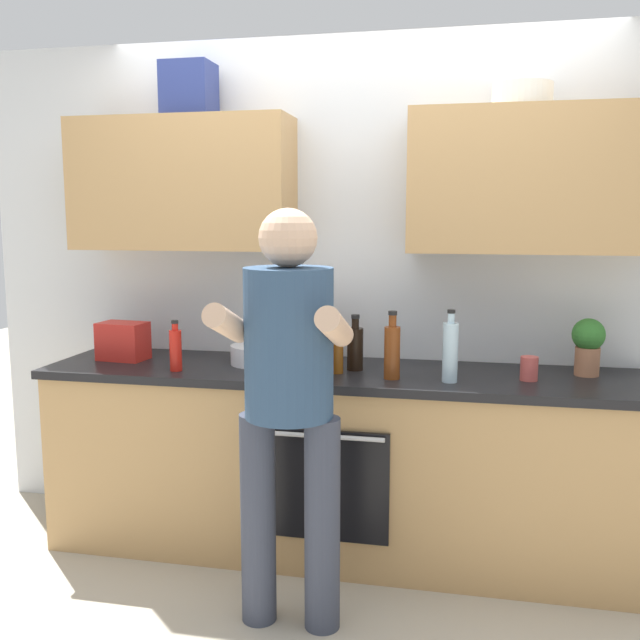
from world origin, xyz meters
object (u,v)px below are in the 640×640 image
bottle_hotsauce (176,349)px  bottle_water (450,351)px  bottle_syrup (337,354)px  mixing_bowl (259,354)px  bottle_wine (325,348)px  potted_herb (588,343)px  bottle_soy (355,347)px  grocery_bag_crisps (123,341)px  cup_ceramic (529,369)px  person_standing (289,387)px  bottle_vinegar (392,350)px  knife_block (319,338)px

bottle_hotsauce → bottle_water: size_ratio=0.75×
bottle_syrup → mixing_bowl: bottle_syrup is taller
bottle_wine → potted_herb: bearing=13.8°
bottle_soy → bottle_hotsauce: bearing=-167.1°
mixing_bowl → bottle_syrup: bearing=-17.1°
bottle_syrup → bottle_wine: bottle_wine is taller
bottle_wine → bottle_soy: (0.11, 0.18, -0.03)m
bottle_syrup → bottle_hotsauce: 0.75m
bottle_water → mixing_bowl: bottle_water is taller
bottle_wine → grocery_bag_crisps: bottle_wine is taller
bottle_wine → grocery_bag_crisps: size_ratio=1.31×
bottle_soy → bottle_water: (0.44, -0.15, 0.03)m
cup_ceramic → person_standing: bearing=-146.4°
bottle_hotsauce → bottle_soy: 0.84m
bottle_hotsauce → potted_herb: 1.89m
bottle_wine → bottle_water: bearing=2.7°
person_standing → bottle_syrup: size_ratio=6.93×
grocery_bag_crisps → bottle_water: bearing=-5.4°
bottle_soy → bottle_vinegar: bearing=-37.1°
bottle_vinegar → grocery_bag_crisps: size_ratio=1.30×
bottle_wine → grocery_bag_crisps: (-1.07, 0.18, -0.04)m
person_standing → mixing_bowl: 0.79m
bottle_wine → grocery_bag_crisps: bearing=170.6°
person_standing → knife_block: size_ratio=5.51×
bottle_wine → potted_herb: size_ratio=1.16×
cup_ceramic → grocery_bag_crisps: size_ratio=0.46×
person_standing → bottle_water: 0.79m
bottle_water → grocery_bag_crisps: bottle_water is taller
bottle_vinegar → potted_herb: size_ratio=1.16×
potted_herb → person_standing: bearing=-147.1°
person_standing → knife_block: person_standing is taller
bottle_hotsauce → grocery_bag_crisps: size_ratio=1.02×
bottle_wine → knife_block: bottle_wine is taller
bottle_syrup → mixing_bowl: size_ratio=0.84×
bottle_vinegar → mixing_bowl: size_ratio=1.08×
bottle_soy → mixing_bowl: bearing=174.7°
bottle_hotsauce → cup_ceramic: (1.60, 0.14, -0.05)m
bottle_wine → bottle_soy: 0.21m
bottle_vinegar → bottle_syrup: 0.27m
bottle_soy → cup_ceramic: bottle_soy is taller
bottle_vinegar → bottle_hotsauce: 1.01m
bottle_soy → knife_block: bearing=145.5°
bottle_syrup → bottle_hotsauce: (-0.75, -0.11, 0.01)m
person_standing → bottle_soy: bearing=77.4°
person_standing → bottle_soy: (0.15, 0.67, 0.03)m
grocery_bag_crisps → bottle_wine: bearing=-9.4°
bottle_soy → bottle_water: bearing=-19.1°
cup_ceramic → potted_herb: size_ratio=0.41×
knife_block → bottle_water: bearing=-24.3°
cup_ceramic → knife_block: 1.01m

